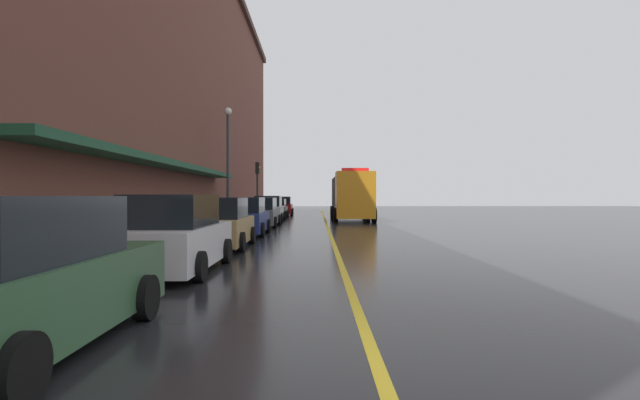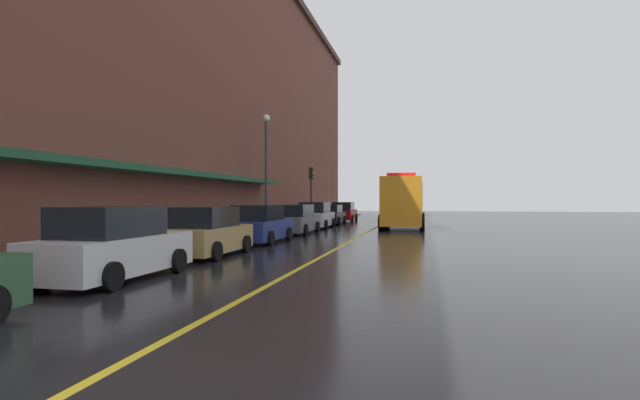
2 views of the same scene
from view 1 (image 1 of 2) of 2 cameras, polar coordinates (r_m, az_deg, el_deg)
The scene contains 19 objects.
ground_plane at distance 29.83m, azimuth 0.80°, elevation -2.94°, with size 112.00×112.00×0.00m, color black.
sidewalk_left at distance 30.33m, azimuth -11.00°, elevation -2.75°, with size 2.40×70.00×0.15m, color #9E9B93.
lane_center_stripe at distance 29.83m, azimuth 0.80°, elevation -2.93°, with size 0.16×70.00×0.01m, color gold.
brick_building_left at distance 32.41m, azimuth -24.24°, elevation 14.48°, with size 12.98×64.00×19.27m.
parked_car_0 at distance 6.33m, azimuth -32.42°, elevation -8.12°, with size 2.00×4.61×1.76m.
parked_car_1 at distance 11.63m, azimuth -16.96°, elevation -4.12°, with size 2.06×4.56×1.80m.
parked_car_2 at distance 16.61m, azimuth -11.73°, elevation -2.88°, with size 1.99×4.34×1.71m.
parked_car_3 at distance 22.04m, azimuth -9.08°, elevation -2.05°, with size 2.17×4.67×1.71m.
parked_car_4 at distance 27.96m, azimuth -7.04°, elevation -1.55°, with size 2.03×4.70×1.67m.
parked_car_5 at distance 33.52m, azimuth -6.15°, elevation -1.14°, with size 2.15×4.36×1.79m.
parked_car_6 at distance 38.60m, azimuth -5.36°, elevation -1.08°, with size 2.04×4.24×1.55m.
parked_car_7 at distance 44.36m, azimuth -4.60°, elevation -0.78°, with size 2.18×4.64×1.74m.
utility_truck at distance 34.77m, azimuth 3.78°, elevation 0.39°, with size 2.91×8.12×3.63m.
parking_meter_0 at distance 24.47m, azimuth -11.53°, elevation -1.20°, with size 0.14×0.18×1.33m.
parking_meter_1 at distance 12.73m, azimuth -22.21°, elevation -2.74°, with size 0.14×0.18×1.33m.
parking_meter_2 at distance 44.39m, azimuth -6.51°, elevation -0.47°, with size 0.14×0.18×1.33m.
parking_meter_3 at distance 40.65m, azimuth -7.08°, elevation -0.55°, with size 0.14×0.18×1.33m.
street_lamp_left at distance 29.32m, azimuth -10.91°, elevation 5.60°, with size 0.44×0.44×6.94m.
traffic_light_near at distance 37.94m, azimuth -7.47°, elevation 2.55°, with size 0.38×0.36×4.30m.
Camera 1 is at (-0.63, -4.77, 1.76)m, focal length 26.82 mm.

